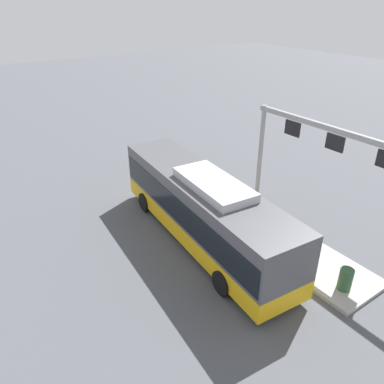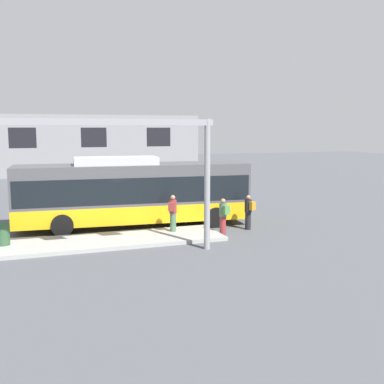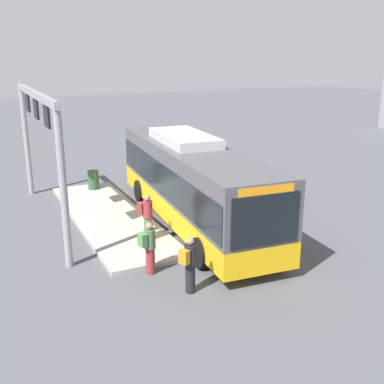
# 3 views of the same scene
# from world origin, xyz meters

# --- Properties ---
(ground_plane) EXTENTS (120.00, 120.00, 0.00)m
(ground_plane) POSITION_xyz_m (0.00, 0.00, 0.00)
(ground_plane) COLOR #4C4F54
(platform_curb) EXTENTS (10.00, 2.80, 0.16)m
(platform_curb) POSITION_xyz_m (-1.83, -2.83, 0.08)
(platform_curb) COLOR #9E9E99
(platform_curb) RESTS_ON ground
(bus_main) EXTENTS (11.44, 3.41, 3.46)m
(bus_main) POSITION_xyz_m (-0.01, 0.00, 1.81)
(bus_main) COLOR #EAAD14
(bus_main) RESTS_ON ground
(person_boarding) EXTENTS (0.49, 0.60, 1.67)m
(person_boarding) POSITION_xyz_m (5.01, -2.50, 0.89)
(person_boarding) COLOR black
(person_boarding) RESTS_ON ground
(person_waiting_near) EXTENTS (0.42, 0.58, 1.67)m
(person_waiting_near) POSITION_xyz_m (3.43, -3.10, 0.89)
(person_waiting_near) COLOR maroon
(person_waiting_near) RESTS_ON ground
(person_waiting_mid) EXTENTS (0.53, 0.61, 1.67)m
(person_waiting_mid) POSITION_xyz_m (1.26, -2.35, 1.05)
(person_waiting_mid) COLOR #476B4C
(person_waiting_mid) RESTS_ON platform_curb
(platform_sign_gantry) EXTENTS (9.16, 0.24, 5.20)m
(platform_sign_gantry) POSITION_xyz_m (-2.58, -5.21, 3.75)
(platform_sign_gantry) COLOR gray
(platform_sign_gantry) RESTS_ON ground
(station_building) EXTENTS (27.80, 8.00, 6.21)m
(station_building) POSITION_xyz_m (-0.87, 29.94, 3.11)
(station_building) COLOR gray
(station_building) RESTS_ON ground
(trash_bin) EXTENTS (0.52, 0.52, 0.90)m
(trash_bin) POSITION_xyz_m (-5.92, -2.44, 0.61)
(trash_bin) COLOR #2D5133
(trash_bin) RESTS_ON platform_curb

